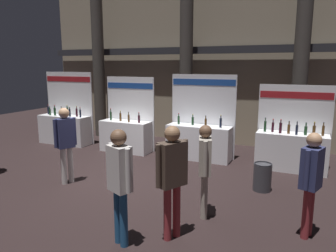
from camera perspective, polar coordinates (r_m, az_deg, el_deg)
name	(u,v)px	position (r m, az deg, el deg)	size (l,w,h in m)	color
ground_plane	(129,179)	(8.03, -7.04, -9.30)	(24.00, 24.00, 0.00)	black
hall_colonnade	(193,60)	(11.63, 4.44, 11.62)	(11.88, 1.12, 5.91)	gray
exhibitor_booth_0	(65,126)	(11.89, -17.83, -0.02)	(1.98, 0.66, 2.51)	white
exhibitor_booth_1	(126,133)	(10.38, -7.44, -1.23)	(1.72, 0.66, 2.38)	white
exhibitor_booth_2	(199,138)	(9.50, 5.62, -2.21)	(1.98, 0.66, 2.48)	white
exhibitor_booth_3	(291,148)	(9.07, 21.14, -3.72)	(1.87, 0.66, 2.24)	white
trash_bin	(262,177)	(7.46, 16.48, -8.69)	(0.40, 0.40, 0.63)	#38383D
visitor_2	(311,176)	(5.56, 24.16, -8.12)	(0.36, 0.50, 1.73)	maroon
visitor_3	(205,163)	(5.81, 6.58, -6.54)	(0.34, 0.56, 1.71)	#ADA393
visitor_4	(120,177)	(4.90, -8.62, -8.96)	(0.49, 0.37, 1.83)	navy
visitor_5	(66,139)	(7.75, -17.82, -2.19)	(0.35, 0.50, 1.80)	silver
visitor_7	(172,171)	(5.01, 0.75, -8.09)	(0.41, 0.56, 1.85)	maroon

